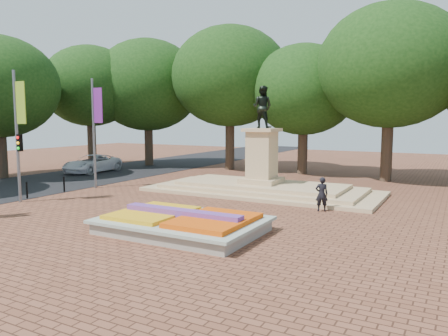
% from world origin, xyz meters
% --- Properties ---
extents(ground, '(90.00, 90.00, 0.00)m').
position_xyz_m(ground, '(0.00, 0.00, 0.00)').
color(ground, brown).
rests_on(ground, ground).
extents(asphalt_street, '(9.00, 90.00, 0.02)m').
position_xyz_m(asphalt_street, '(-15.00, 5.00, 0.01)').
color(asphalt_street, black).
rests_on(asphalt_street, ground).
extents(flower_bed, '(6.30, 4.30, 0.91)m').
position_xyz_m(flower_bed, '(1.03, -2.00, 0.38)').
color(flower_bed, gray).
rests_on(flower_bed, ground).
extents(monument, '(14.00, 6.00, 6.40)m').
position_xyz_m(monument, '(0.00, 8.00, 0.88)').
color(monument, tan).
rests_on(monument, ground).
extents(tree_row_back, '(44.80, 8.80, 10.43)m').
position_xyz_m(tree_row_back, '(2.33, 18.00, 6.67)').
color(tree_row_back, '#35281C').
rests_on(tree_row_back, ground).
extents(tree_row_street, '(8.40, 25.40, 9.98)m').
position_xyz_m(tree_row_street, '(-19.50, 4.67, 6.39)').
color(tree_row_street, '#35281C').
rests_on(tree_row_street, ground).
extents(banner_poles, '(0.88, 11.17, 7.00)m').
position_xyz_m(banner_poles, '(-10.08, -1.31, 3.88)').
color(banner_poles, slate).
rests_on(banner_poles, ground).
extents(bollard_row, '(0.12, 13.12, 0.98)m').
position_xyz_m(bollard_row, '(-10.70, -1.50, 0.53)').
color(bollard_row, black).
rests_on(bollard_row, ground).
extents(van, '(2.80, 5.47, 1.48)m').
position_xyz_m(van, '(-16.40, 10.32, 0.74)').
color(van, white).
rests_on(van, ground).
extents(pedestrian, '(0.73, 0.63, 1.68)m').
position_xyz_m(pedestrian, '(4.72, 4.50, 0.84)').
color(pedestrian, black).
rests_on(pedestrian, ground).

